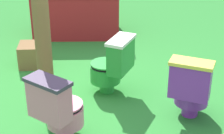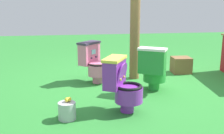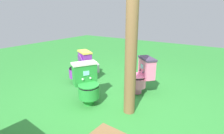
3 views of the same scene
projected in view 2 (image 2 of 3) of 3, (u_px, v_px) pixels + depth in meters
The scene contains 7 objects.
ground at pixel (134, 82), 5.11m from camera, with size 14.00×14.00×0.00m, color #2D8433.
toilet_green at pixel (153, 69), 4.53m from camera, with size 0.63×0.60×0.73m.
toilet_purple at pixel (122, 84), 3.70m from camera, with size 0.59×0.62×0.73m.
toilet_pink at pixel (94, 62), 5.00m from camera, with size 0.63×0.63×0.73m.
wooden_post at pixel (135, 31), 5.14m from camera, with size 0.18×0.18×1.77m, color brown.
small_crate at pixel (181, 65), 5.70m from camera, with size 0.36×0.34×0.32m, color brown.
lemon_bucket at pixel (67, 110), 3.50m from camera, with size 0.22×0.22×0.28m.
Camera 2 is at (4.80, -1.10, 1.47)m, focal length 45.15 mm.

